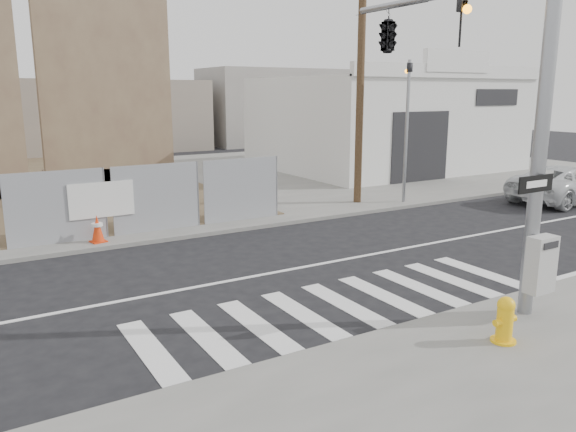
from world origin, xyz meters
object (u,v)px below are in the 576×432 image
auto_shop (383,123)px  traffic_cone_d (97,229)px  suv (565,184)px  signal_pole (432,63)px  fire_hydrant (505,320)px

auto_shop → traffic_cone_d: bearing=-154.0°
auto_shop → suv: size_ratio=2.37×
suv → traffic_cone_d: (-17.07, 2.67, -0.21)m
auto_shop → suv: bearing=-91.0°
suv → auto_shop: bearing=-5.0°
signal_pole → auto_shop: 19.04m
auto_shop → fire_hydrant: size_ratio=15.19×
fire_hydrant → traffic_cone_d: bearing=119.1°
signal_pole → traffic_cone_d: bearing=131.1°
signal_pole → fire_hydrant: signal_pole is taller
signal_pole → suv: signal_pole is taller
signal_pole → fire_hydrant: size_ratio=8.86×
suv → traffic_cone_d: size_ratio=6.60×
suv → traffic_cone_d: suv is taller
signal_pole → fire_hydrant: 5.64m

